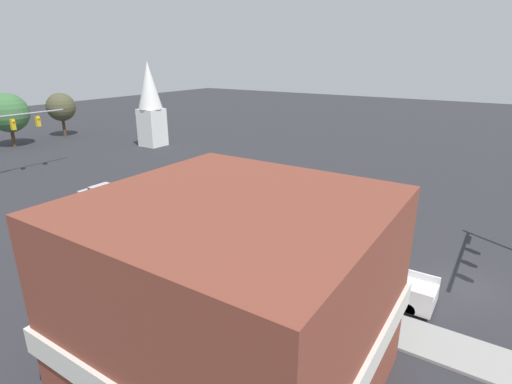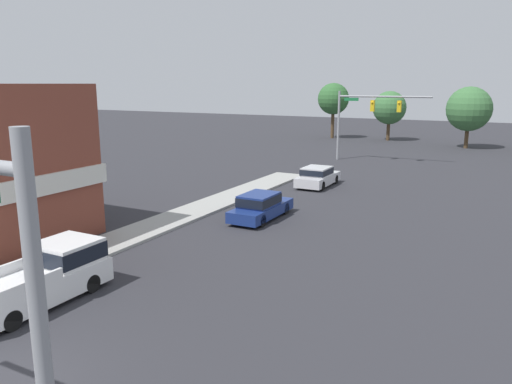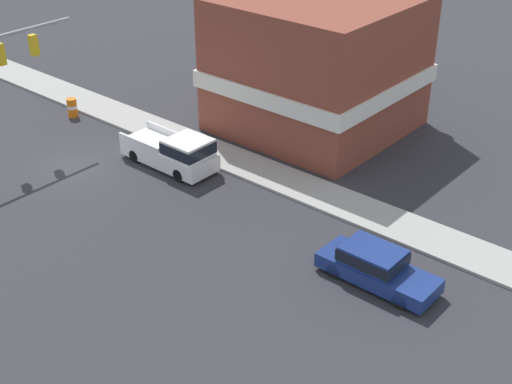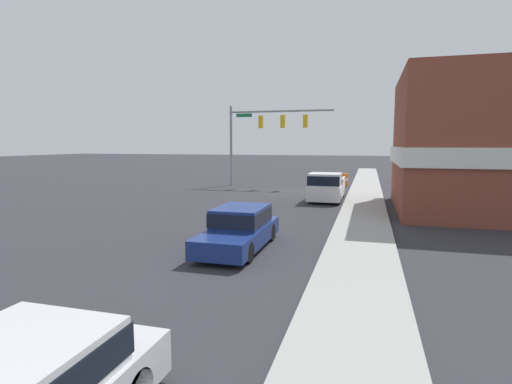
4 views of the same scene
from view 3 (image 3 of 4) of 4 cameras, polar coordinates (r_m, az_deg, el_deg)
ground_plane at (r=37.38m, az=-14.27°, el=1.95°), size 200.00×200.00×0.00m
sidewalk_curb at (r=40.48m, az=-7.86°, el=4.93°), size 2.40×60.00×0.14m
car_lead at (r=27.96m, az=9.54°, el=-5.81°), size 1.78×4.77×1.46m
pickup_truck_parked at (r=35.97m, az=-6.45°, el=3.23°), size 2.02×5.23×1.85m
construction_barrel at (r=43.15m, az=-14.49°, el=6.56°), size 0.59×0.59×1.12m
corner_brick_building at (r=39.60m, az=4.87°, el=10.06°), size 9.47×9.65×7.35m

